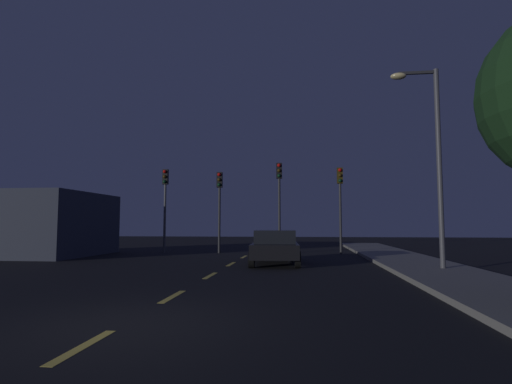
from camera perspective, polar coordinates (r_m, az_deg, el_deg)
ground_plane at (r=13.93m, az=-5.94°, el=-11.43°), size 80.00×80.00×0.00m
sidewalk_curb_right at (r=14.33m, az=25.37°, el=-10.52°), size 3.00×40.00×0.15m
lane_stripe_nearest at (r=6.31m, az=-23.33°, el=-19.46°), size 0.16×1.60×0.01m
lane_stripe_second at (r=9.73m, az=-11.75°, el=-14.32°), size 0.16×1.60×0.01m
lane_stripe_third at (r=13.35m, az=-6.51°, el=-11.71°), size 0.16×1.60×0.01m
lane_stripe_fourth at (r=17.05m, az=-3.57°, el=-10.17°), size 0.16×1.60×0.01m
lane_stripe_fifth at (r=20.79m, az=-1.69°, el=-9.17°), size 0.16×1.60×0.01m
lane_stripe_sixth at (r=24.55m, az=-0.40°, el=-8.47°), size 0.16×1.60×0.01m
traffic_signal_far_left at (r=24.36m, az=-12.79°, el=-0.28°), size 0.32×0.38×4.92m
traffic_signal_center_left at (r=23.47m, az=-5.22°, el=-0.57°), size 0.32×0.38×4.70m
traffic_signal_center_right at (r=23.03m, az=3.32°, el=0.27°), size 0.32×0.38×5.18m
traffic_signal_far_right at (r=23.07m, az=11.86°, el=-0.17°), size 0.32×0.38×4.85m
car_stopped_ahead at (r=17.01m, az=2.73°, el=-7.75°), size 2.18×4.33×1.41m
street_lamp_right at (r=15.59m, az=23.67°, el=5.62°), size 1.68×0.36×7.22m
storefront_left at (r=24.25m, az=-27.56°, el=-4.08°), size 5.21×6.22×3.33m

